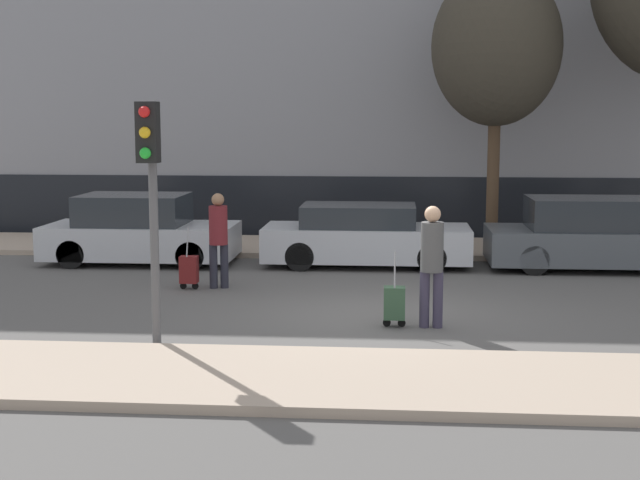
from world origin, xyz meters
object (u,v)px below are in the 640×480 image
(parked_car_0, at_px, (139,231))
(parked_car_2, at_px, (594,236))
(parked_car_1, at_px, (365,237))
(bare_tree_down_street, at_px, (496,47))
(pedestrian_left, at_px, (218,234))
(trolley_left, at_px, (189,270))
(pedestrian_right, at_px, (432,258))
(traffic_light, at_px, (150,174))
(trolley_right, at_px, (394,303))

(parked_car_0, relative_size, parked_car_2, 0.91)
(parked_car_1, distance_m, bare_tree_down_street, 5.37)
(pedestrian_left, distance_m, trolley_left, 0.84)
(parked_car_0, height_order, pedestrian_right, pedestrian_right)
(pedestrian_right, distance_m, traffic_light, 4.34)
(parked_car_0, height_order, trolley_left, parked_car_0)
(parked_car_0, height_order, bare_tree_down_street, bare_tree_down_street)
(parked_car_1, bearing_deg, trolley_left, -137.37)
(trolley_left, height_order, pedestrian_right, pedestrian_right)
(trolley_left, distance_m, traffic_light, 4.71)
(trolley_right, bearing_deg, parked_car_1, 96.57)
(pedestrian_left, xyz_separation_m, trolley_left, (-0.53, -0.16, -0.64))
(pedestrian_left, bearing_deg, parked_car_1, 29.87)
(pedestrian_right, bearing_deg, pedestrian_left, 143.40)
(parked_car_2, bearing_deg, pedestrian_left, -159.88)
(parked_car_2, relative_size, trolley_right, 3.89)
(trolley_right, bearing_deg, bare_tree_down_street, 73.43)
(parked_car_1, xyz_separation_m, trolley_right, (0.63, -5.51, -0.26))
(parked_car_0, height_order, pedestrian_left, pedestrian_left)
(pedestrian_left, distance_m, pedestrian_right, 4.70)
(parked_car_2, bearing_deg, trolley_left, -160.11)
(parked_car_0, distance_m, bare_tree_down_street, 8.95)
(pedestrian_right, bearing_deg, parked_car_2, 56.72)
(trolley_left, height_order, trolley_right, trolley_left)
(parked_car_1, height_order, trolley_right, parked_car_1)
(parked_car_1, height_order, trolley_left, parked_car_1)
(bare_tree_down_street, bearing_deg, trolley_left, -140.84)
(parked_car_2, distance_m, trolley_right, 6.87)
(parked_car_1, distance_m, trolley_left, 4.26)
(trolley_left, xyz_separation_m, pedestrian_right, (4.31, -2.63, 0.69))
(parked_car_1, distance_m, trolley_right, 5.56)
(parked_car_0, bearing_deg, pedestrian_right, -42.12)
(pedestrian_left, height_order, pedestrian_right, pedestrian_right)
(trolley_left, height_order, traffic_light, traffic_light)
(parked_car_1, bearing_deg, traffic_light, -110.29)
(pedestrian_right, height_order, trolley_right, pedestrian_right)
(trolley_left, relative_size, traffic_light, 0.34)
(trolley_right, bearing_deg, parked_car_2, 53.08)
(pedestrian_right, height_order, bare_tree_down_street, bare_tree_down_street)
(pedestrian_left, height_order, bare_tree_down_street, bare_tree_down_street)
(parked_car_1, height_order, traffic_light, traffic_light)
(parked_car_2, height_order, trolley_left, parked_car_2)
(parked_car_0, distance_m, parked_car_2, 9.63)
(pedestrian_right, xyz_separation_m, traffic_light, (-3.81, -1.59, 1.34))
(bare_tree_down_street, bearing_deg, traffic_light, -121.12)
(trolley_left, bearing_deg, pedestrian_right, -31.42)
(traffic_light, xyz_separation_m, bare_tree_down_street, (5.50, 9.11, 2.29))
(parked_car_1, relative_size, trolley_left, 3.76)
(parked_car_1, xyz_separation_m, trolley_left, (-3.13, -2.88, -0.26))
(traffic_light, bearing_deg, parked_car_2, 43.77)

